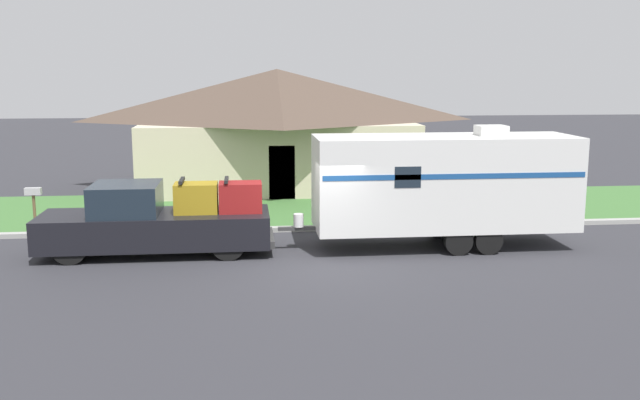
# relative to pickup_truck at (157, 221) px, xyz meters

# --- Properties ---
(ground_plane) EXTENTS (120.00, 120.00, 0.00)m
(ground_plane) POSITION_rel_pickup_truck_xyz_m (4.21, -1.36, -0.90)
(ground_plane) COLOR #2D2D33
(curb_strip) EXTENTS (80.00, 0.30, 0.14)m
(curb_strip) POSITION_rel_pickup_truck_xyz_m (4.21, 2.39, -0.83)
(curb_strip) COLOR #999993
(curb_strip) RESTS_ON ground_plane
(lawn_strip) EXTENTS (80.00, 7.00, 0.03)m
(lawn_strip) POSITION_rel_pickup_truck_xyz_m (4.21, 6.04, -0.88)
(lawn_strip) COLOR #3D6B33
(lawn_strip) RESTS_ON ground_plane
(house_across_street) EXTENTS (12.02, 7.26, 4.99)m
(house_across_street) POSITION_rel_pickup_truck_xyz_m (3.80, 11.20, 1.69)
(house_across_street) COLOR beige
(house_across_street) RESTS_ON ground_plane
(pickup_truck) EXTENTS (6.23, 2.05, 2.04)m
(pickup_truck) POSITION_rel_pickup_truck_xyz_m (0.00, 0.00, 0.00)
(pickup_truck) COLOR black
(pickup_truck) RESTS_ON ground_plane
(travel_trailer) EXTENTS (8.26, 2.29, 3.41)m
(travel_trailer) POSITION_rel_pickup_truck_xyz_m (7.92, -0.00, 0.94)
(travel_trailer) COLOR black
(travel_trailer) RESTS_ON ground_plane
(mailbox) EXTENTS (0.48, 0.20, 1.37)m
(mailbox) POSITION_rel_pickup_truck_xyz_m (-4.09, 3.17, 0.16)
(mailbox) COLOR brown
(mailbox) RESTS_ON ground_plane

